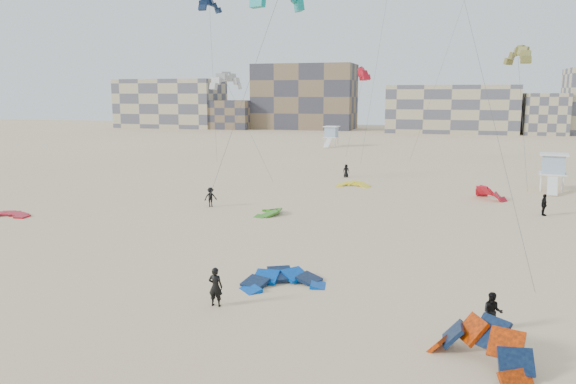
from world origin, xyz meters
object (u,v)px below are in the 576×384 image
(kite_ground_blue, at_px, (283,285))
(lifeguard_tower_near, at_px, (553,172))
(kitesurfer_main, at_px, (216,287))
(kite_ground_orange, at_px, (479,364))

(kite_ground_blue, bearing_deg, lifeguard_tower_near, 35.47)
(kite_ground_blue, distance_m, kitesurfer_main, 4.38)
(kitesurfer_main, bearing_deg, kite_ground_orange, 167.30)
(kitesurfer_main, height_order, lifeguard_tower_near, lifeguard_tower_near)
(kite_ground_blue, bearing_deg, kitesurfer_main, -148.99)
(kitesurfer_main, bearing_deg, lifeguard_tower_near, -117.79)
(kite_ground_blue, relative_size, kitesurfer_main, 2.30)
(kite_ground_blue, relative_size, kite_ground_orange, 1.06)
(kitesurfer_main, relative_size, lifeguard_tower_near, 0.35)
(kite_ground_orange, bearing_deg, kite_ground_blue, -173.11)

